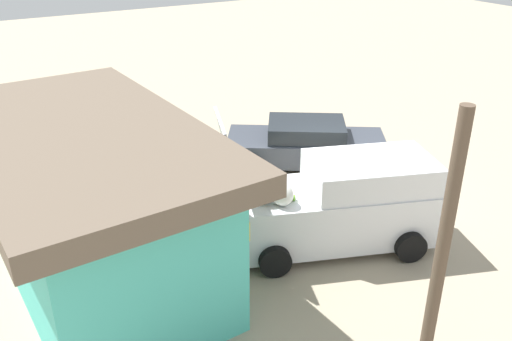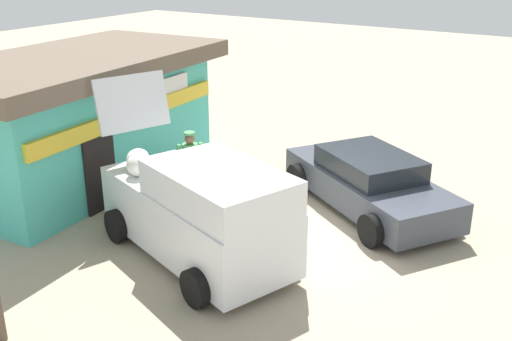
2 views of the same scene
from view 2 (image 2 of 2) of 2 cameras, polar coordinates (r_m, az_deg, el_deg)
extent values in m
plane|color=tan|center=(12.24, 3.81, -5.88)|extent=(60.00, 60.00, 0.00)
cube|color=#4CC6B7|center=(14.99, -16.19, 3.94)|extent=(6.62, 3.52, 2.67)
cube|color=yellow|center=(13.80, -11.60, 5.23)|extent=(6.09, 0.55, 0.36)
cube|color=black|center=(13.27, -14.58, 0.37)|extent=(0.90, 0.12, 2.00)
cube|color=white|center=(14.82, -8.26, 7.59)|extent=(1.50, 0.16, 0.60)
cube|color=brown|center=(14.64, -16.80, 9.70)|extent=(7.49, 4.39, 0.40)
cube|color=silver|center=(11.12, -5.76, -4.49)|extent=(3.01, 4.52, 1.15)
cube|color=silver|center=(10.15, -3.51, -1.55)|extent=(2.41, 3.00, 0.61)
cube|color=black|center=(9.25, 0.92, -4.06)|extent=(1.40, 0.56, 0.46)
cube|color=silver|center=(12.37, -11.63, 6.33)|extent=(1.55, 0.80, 1.10)
ellipsoid|color=silver|center=(11.58, -11.04, 0.40)|extent=(0.45, 0.38, 0.38)
ellipsoid|color=silver|center=(11.92, -11.14, 1.07)|extent=(0.49, 0.41, 0.41)
ellipsoid|color=silver|center=(11.58, -10.99, 0.58)|extent=(0.53, 0.44, 0.44)
cylinder|color=#68AD2E|center=(11.54, -10.01, -0.29)|extent=(0.23, 0.28, 0.12)
cylinder|color=#66B544|center=(12.25, -8.55, 1.09)|extent=(0.31, 0.20, 0.13)
cylinder|color=#4D9C3E|center=(11.96, -9.40, 0.61)|extent=(0.30, 0.28, 0.16)
cube|color=black|center=(13.02, -10.77, -3.23)|extent=(1.56, 0.62, 0.16)
cube|color=red|center=(12.56, -13.64, -1.64)|extent=(0.15, 0.10, 0.20)
cube|color=red|center=(13.11, -8.38, -0.28)|extent=(0.15, 0.10, 0.20)
cylinder|color=black|center=(9.83, -5.72, -11.01)|extent=(0.43, 0.69, 0.65)
cylinder|color=black|center=(10.78, 2.65, -7.83)|extent=(0.43, 0.69, 0.65)
cylinder|color=black|center=(12.06, -13.09, -5.12)|extent=(0.43, 0.69, 0.65)
cylinder|color=black|center=(12.84, -5.65, -2.98)|extent=(0.43, 0.69, 0.65)
cube|color=#383D47|center=(13.31, 10.58, -1.53)|extent=(3.86, 4.64, 0.64)
cube|color=#1E2328|center=(13.11, 10.74, 0.67)|extent=(2.44, 2.61, 0.45)
cylinder|color=black|center=(15.02, 10.28, 0.42)|extent=(0.54, 0.67, 0.66)
cylinder|color=black|center=(14.07, 3.91, -0.71)|extent=(0.54, 0.67, 0.66)
cylinder|color=black|center=(12.88, 17.79, -3.84)|extent=(0.54, 0.67, 0.66)
cylinder|color=black|center=(11.77, 10.86, -5.59)|extent=(0.54, 0.67, 0.66)
cylinder|color=navy|center=(13.44, -6.84, -1.52)|extent=(0.15, 0.15, 0.82)
cylinder|color=navy|center=(13.49, -5.42, -1.38)|extent=(0.15, 0.15, 0.82)
cylinder|color=#4C9959|center=(13.22, -6.25, 1.35)|extent=(0.48, 0.48, 0.58)
sphere|color=brown|center=(13.09, -6.31, 2.99)|extent=(0.22, 0.22, 0.22)
cylinder|color=#4C9959|center=(13.05, -6.34, 3.54)|extent=(0.24, 0.24, 0.05)
cylinder|color=#4C9959|center=(13.18, -7.28, 1.31)|extent=(0.09, 0.09, 0.55)
cylinder|color=#4C9959|center=(13.25, -5.23, 1.50)|extent=(0.09, 0.09, 0.55)
cylinder|color=#726047|center=(12.27, -10.37, -3.89)|extent=(0.15, 0.15, 0.86)
cylinder|color=#726047|center=(12.00, -9.52, -4.41)|extent=(0.15, 0.15, 0.86)
cylinder|color=gold|center=(12.01, -9.17, -1.16)|extent=(0.76, 0.52, 0.64)
sphere|color=#8C6647|center=(12.08, -7.92, 0.37)|extent=(0.23, 0.23, 0.23)
cylinder|color=gold|center=(12.35, -8.81, -1.00)|extent=(0.09, 0.09, 0.58)
cylinder|color=gold|center=(11.98, -7.55, -1.65)|extent=(0.09, 0.09, 0.58)
ellipsoid|color=silver|center=(13.59, -12.08, -2.45)|extent=(0.83, 0.75, 0.44)
cylinder|color=#589A42|center=(13.75, -13.40, -3.05)|extent=(0.28, 0.21, 0.10)
cylinder|color=green|center=(13.52, -11.35, -3.22)|extent=(0.31, 0.36, 0.14)
cylinder|color=#5DB13D|center=(13.65, -12.91, -3.16)|extent=(0.30, 0.16, 0.12)
cylinder|color=#53B738|center=(13.71, -10.85, -2.91)|extent=(0.28, 0.29, 0.11)
cylinder|color=silver|center=(14.98, -2.89, 0.14)|extent=(0.28, 0.28, 0.39)
camera|label=1|loc=(12.78, -61.56, 15.50)|focal=38.48mm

